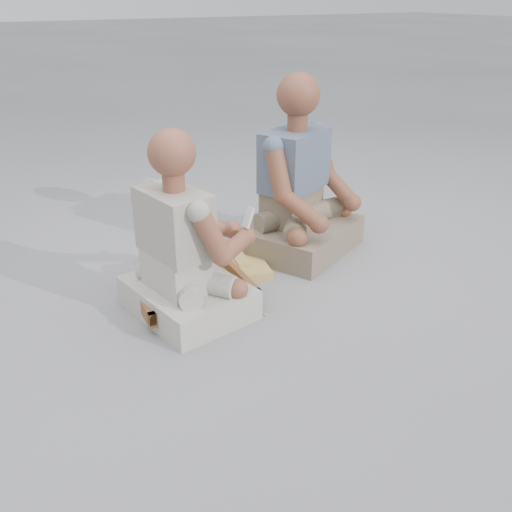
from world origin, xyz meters
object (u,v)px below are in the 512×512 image
carved_panel (204,267)px  companion (300,195)px  tool_tray (192,291)px  craftsman (185,254)px

carved_panel → companion: companion is taller
tool_tray → craftsman: bearing=-129.9°
craftsman → companion: size_ratio=0.87×
carved_panel → craftsman: size_ratio=0.75×
tool_tray → companion: bearing=19.4°
carved_panel → tool_tray: tool_tray is taller
carved_panel → companion: bearing=-1.3°
carved_panel → tool_tray: (-0.20, -0.30, 0.05)m
craftsman → carved_panel: bearing=135.1°
carved_panel → craftsman: 0.52m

